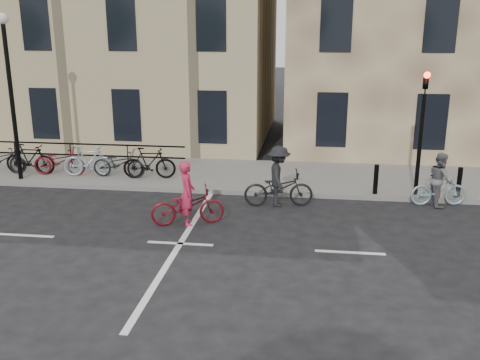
# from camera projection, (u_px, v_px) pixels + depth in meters

# --- Properties ---
(ground) EXTENTS (120.00, 120.00, 0.00)m
(ground) POSITION_uv_depth(u_px,v_px,m) (180.00, 244.00, 12.79)
(ground) COLOR black
(ground) RESTS_ON ground
(sidewalk) EXTENTS (46.00, 4.00, 0.15)m
(sidewalk) POSITION_uv_depth(u_px,v_px,m) (111.00, 171.00, 18.99)
(sidewalk) COLOR slate
(sidewalk) RESTS_ON ground
(building_west) EXTENTS (20.00, 10.00, 10.00)m
(building_west) POSITION_uv_depth(u_px,v_px,m) (55.00, 24.00, 24.91)
(building_west) COLOR tan
(building_west) RESTS_ON sidewalk
(traffic_light) EXTENTS (0.18, 0.30, 3.90)m
(traffic_light) POSITION_uv_depth(u_px,v_px,m) (422.00, 118.00, 15.46)
(traffic_light) COLOR black
(traffic_light) RESTS_ON sidewalk
(lamp_post) EXTENTS (0.36, 0.36, 5.28)m
(lamp_post) POSITION_uv_depth(u_px,v_px,m) (9.00, 77.00, 16.85)
(lamp_post) COLOR black
(lamp_post) RESTS_ON sidewalk
(bollard_east) EXTENTS (0.14, 0.14, 0.90)m
(bollard_east) POSITION_uv_depth(u_px,v_px,m) (376.00, 179.00, 16.04)
(bollard_east) COLOR black
(bollard_east) RESTS_ON sidewalk
(bollard_west) EXTENTS (0.14, 0.14, 0.90)m
(bollard_west) POSITION_uv_depth(u_px,v_px,m) (459.00, 182.00, 15.73)
(bollard_west) COLOR black
(bollard_west) RESTS_ON sidewalk
(parked_bikes) EXTENTS (7.25, 1.23, 1.05)m
(parked_bikes) POSITION_uv_depth(u_px,v_px,m) (73.00, 161.00, 18.04)
(parked_bikes) COLOR black
(parked_bikes) RESTS_ON sidewalk
(cyclist_pink) EXTENTS (2.03, 1.24, 1.70)m
(cyclist_pink) POSITION_uv_depth(u_px,v_px,m) (187.00, 203.00, 13.91)
(cyclist_pink) COLOR maroon
(cyclist_pink) RESTS_ON ground
(cyclist_grey) EXTENTS (1.67, 0.84, 1.57)m
(cyclist_grey) POSITION_uv_depth(u_px,v_px,m) (439.00, 184.00, 15.38)
(cyclist_grey) COLOR #8CABB7
(cyclist_grey) RESTS_ON ground
(cyclist_dark) EXTENTS (2.07, 1.23, 1.77)m
(cyclist_dark) POSITION_uv_depth(u_px,v_px,m) (279.00, 183.00, 15.35)
(cyclist_dark) COLOR black
(cyclist_dark) RESTS_ON ground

